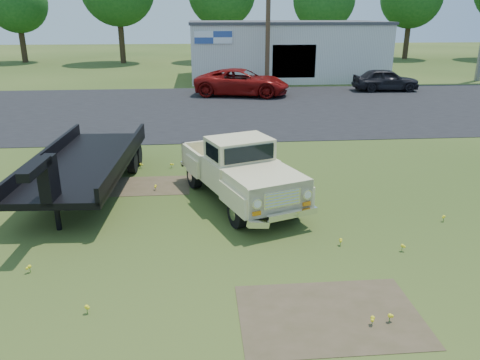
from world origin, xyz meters
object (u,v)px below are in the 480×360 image
vintage_pickup_truck (239,170)px  flatbed_trailer (86,158)px  dark_sedan (386,80)px  red_pickup (242,82)px

vintage_pickup_truck → flatbed_trailer: 4.34m
vintage_pickup_truck → dark_sedan: (10.90, 17.76, -0.17)m
red_pickup → dark_sedan: size_ratio=1.38×
flatbed_trailer → red_pickup: (5.78, 15.60, -0.15)m
vintage_pickup_truck → flatbed_trailer: (-4.18, 1.19, 0.07)m
flatbed_trailer → dark_sedan: 22.40m
dark_sedan → flatbed_trailer: bearing=140.1°
flatbed_trailer → dark_sedan: flatbed_trailer is taller
vintage_pickup_truck → flatbed_trailer: bearing=143.8°
dark_sedan → vintage_pickup_truck: bearing=150.9°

